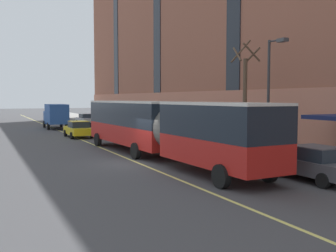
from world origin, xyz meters
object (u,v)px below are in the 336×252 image
Objects in this scene: parked_car_champagne_0 at (101,122)px; parked_car_black_7 at (137,129)px; parked_car_red_3 at (169,136)px; taxi_cab at (78,129)px; street_lamp at (271,86)px; street_tree_mid_block at (245,94)px; parked_car_darkgray_1 at (314,163)px; parked_car_champagne_2 at (115,125)px; city_bus at (159,126)px; box_truck at (56,115)px; parked_car_silver_5 at (86,119)px.

parked_car_black_7 is (-0.17, -12.82, -0.00)m from parked_car_champagne_0.
taxi_cab is at bearing 117.46° from parked_car_red_3.
street_lamp is (1.88, -16.64, 3.59)m from parked_car_black_7.
parked_car_darkgray_1 is at bearing -109.45° from street_tree_mid_block.
parked_car_red_3 is at bearing -90.09° from parked_car_champagne_2.
parked_car_black_7 and taxi_cab have the same top height.
street_lamp reaches higher than taxi_cab.
city_bus is 4.37× the size of parked_car_black_7.
parked_car_darkgray_1 is at bearing -89.97° from parked_car_champagne_0.
parked_car_champagne_2 is at bearing 89.95° from parked_car_black_7.
street_lamp is (1.88, -23.20, 3.59)m from parked_car_champagne_2.
street_tree_mid_block is 1.13× the size of street_lamp.
parked_car_black_7 is at bearing 90.51° from parked_car_darkgray_1.
street_tree_mid_block is at bearing -78.69° from parked_car_champagne_2.
parked_car_darkgray_1 and parked_car_champagne_2 have the same top height.
parked_car_champagne_0 is 5.50m from box_truck.
parked_car_darkgray_1 is at bearing -89.18° from parked_car_red_3.
city_bus reaches higher than parked_car_champagne_2.
parked_car_champagne_2 is 0.58× the size of street_tree_mid_block.
parked_car_champagne_2 is 0.99× the size of parked_car_silver_5.
parked_car_silver_5 and parked_car_black_7 have the same top height.
box_truck reaches higher than parked_car_champagne_2.
parked_car_red_3 is 27.16m from parked_car_silver_5.
street_tree_mid_block is (3.67, -11.75, 3.20)m from parked_car_black_7.
taxi_cab is at bearing -89.69° from box_truck.
parked_car_champagne_0 is 25.02m from street_tree_mid_block.
street_lamp is at bearing -87.15° from parked_car_silver_5.
parked_car_red_3 is at bearing -90.13° from parked_car_black_7.
parked_car_red_3 is (-0.19, -19.82, 0.00)m from parked_car_champagne_0.
parked_car_black_7 is (0.02, 7.00, -0.00)m from parked_car_red_3.
box_truck is at bearing 103.20° from parked_car_red_3.
street_tree_mid_block reaches higher than box_truck.
parked_car_darkgray_1 is 1.02× the size of parked_car_champagne_2.
parked_car_champagne_2 is (-0.17, -6.26, -0.00)m from parked_car_champagne_0.
parked_car_champagne_0 and parked_car_silver_5 have the same top height.
street_tree_mid_block is at bearing 69.93° from street_lamp.
parked_car_black_7 is at bearing 89.87° from parked_car_red_3.
city_bus reaches higher than parked_car_red_3.
parked_car_champagne_0 is at bearing 63.51° from taxi_cab.
taxi_cab is 20.65m from street_lamp.
parked_car_black_7 is at bearing -90.77° from parked_car_champagne_0.
parked_car_black_7 is 0.66× the size of box_truck.
street_lamp is at bearing 71.16° from parked_car_darkgray_1.
parked_car_silver_5 is at bearing 48.81° from box_truck.
taxi_cab is (0.06, -11.84, -0.91)m from box_truck.
parked_car_black_7 is at bearing -70.71° from box_truck.
parked_car_black_7 is (-0.19, 21.59, -0.00)m from parked_car_darkgray_1.
street_lamp is (6.84, -19.15, 3.59)m from taxi_cab.
parked_car_silver_5 is 20.16m from parked_car_black_7.
city_bus is 4.12× the size of parked_car_red_3.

